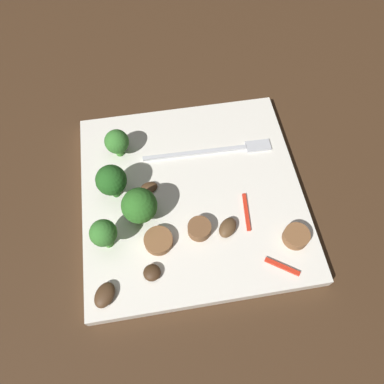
# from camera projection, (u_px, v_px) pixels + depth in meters

# --- Properties ---
(ground_plane) EXTENTS (1.40, 1.40, 0.00)m
(ground_plane) POSITION_uv_depth(u_px,v_px,m) (192.00, 198.00, 0.49)
(ground_plane) COLOR #422B19
(plate) EXTENTS (0.29, 0.29, 0.02)m
(plate) POSITION_uv_depth(u_px,v_px,m) (192.00, 195.00, 0.48)
(plate) COLOR white
(plate) RESTS_ON ground_plane
(fork) EXTENTS (0.18, 0.02, 0.00)m
(fork) POSITION_uv_depth(u_px,v_px,m) (217.00, 150.00, 0.50)
(fork) COLOR silver
(fork) RESTS_ON plate
(broccoli_floret_0) EXTENTS (0.04, 0.04, 0.06)m
(broccoli_floret_0) POSITION_uv_depth(u_px,v_px,m) (139.00, 206.00, 0.43)
(broccoli_floret_0) COLOR #347525
(broccoli_floret_0) RESTS_ON plate
(broccoli_floret_1) EXTENTS (0.03, 0.03, 0.05)m
(broccoli_floret_1) POSITION_uv_depth(u_px,v_px,m) (104.00, 234.00, 0.41)
(broccoli_floret_1) COLOR #408630
(broccoli_floret_1) RESTS_ON plate
(broccoli_floret_2) EXTENTS (0.03, 0.03, 0.04)m
(broccoli_floret_2) POSITION_uv_depth(u_px,v_px,m) (117.00, 142.00, 0.48)
(broccoli_floret_2) COLOR #408630
(broccoli_floret_2) RESTS_ON plate
(broccoli_floret_3) EXTENTS (0.04, 0.04, 0.06)m
(broccoli_floret_3) POSITION_uv_depth(u_px,v_px,m) (111.00, 181.00, 0.44)
(broccoli_floret_3) COLOR #296420
(broccoli_floret_3) RESTS_ON plate
(sausage_slice_0) EXTENTS (0.04, 0.04, 0.01)m
(sausage_slice_0) POSITION_uv_depth(u_px,v_px,m) (158.00, 241.00, 0.43)
(sausage_slice_0) COLOR brown
(sausage_slice_0) RESTS_ON plate
(sausage_slice_1) EXTENTS (0.04, 0.04, 0.02)m
(sausage_slice_1) POSITION_uv_depth(u_px,v_px,m) (199.00, 229.00, 0.44)
(sausage_slice_1) COLOR brown
(sausage_slice_1) RESTS_ON plate
(sausage_slice_2) EXTENTS (0.04, 0.04, 0.01)m
(sausage_slice_2) POSITION_uv_depth(u_px,v_px,m) (296.00, 236.00, 0.44)
(sausage_slice_2) COLOR brown
(sausage_slice_2) RESTS_ON plate
(mushroom_0) EXTENTS (0.03, 0.03, 0.01)m
(mushroom_0) POSITION_uv_depth(u_px,v_px,m) (228.00, 228.00, 0.44)
(mushroom_0) COLOR brown
(mushroom_0) RESTS_ON plate
(mushroom_1) EXTENTS (0.03, 0.03, 0.01)m
(mushroom_1) POSITION_uv_depth(u_px,v_px,m) (152.00, 273.00, 0.42)
(mushroom_1) COLOR #422B19
(mushroom_1) RESTS_ON plate
(mushroom_2) EXTENTS (0.03, 0.02, 0.01)m
(mushroom_2) POSITION_uv_depth(u_px,v_px,m) (149.00, 188.00, 0.47)
(mushroom_2) COLOR #4C331E
(mushroom_2) RESTS_ON plate
(mushroom_3) EXTENTS (0.03, 0.04, 0.01)m
(mushroom_3) POSITION_uv_depth(u_px,v_px,m) (105.00, 295.00, 0.40)
(mushroom_3) COLOR #4C331E
(mushroom_3) RESTS_ON plate
(pepper_strip_1) EXTENTS (0.04, 0.03, 0.00)m
(pepper_strip_1) POSITION_uv_depth(u_px,v_px,m) (282.00, 267.00, 0.42)
(pepper_strip_1) COLOR red
(pepper_strip_1) RESTS_ON plate
(pepper_strip_2) EXTENTS (0.01, 0.05, 0.00)m
(pepper_strip_2) POSITION_uv_depth(u_px,v_px,m) (246.00, 212.00, 0.46)
(pepper_strip_2) COLOR red
(pepper_strip_2) RESTS_ON plate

